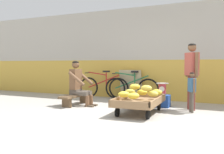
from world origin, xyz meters
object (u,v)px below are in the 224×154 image
bicycle_far_left (131,88)px  low_bench (76,97)px  bicycle_near_left (103,87)px  customer_child (192,88)px  vendor_seated (79,83)px  sign_board (131,84)px  banana_cart (139,102)px  customer_adult (192,69)px  weighing_scale (162,89)px  plastic_crate (162,101)px

bicycle_far_left → low_bench: bearing=-121.5°
bicycle_near_left → customer_child: (2.81, -1.26, 0.19)m
vendor_seated → bicycle_near_left: vendor_seated is taller
bicycle_far_left → sign_board: 0.20m
banana_cart → bicycle_near_left: bicycle_near_left is taller
banana_cart → low_bench: 1.87m
bicycle_far_left → sign_board: (-0.07, 0.17, 0.09)m
banana_cart → customer_adult: bearing=42.6°
weighing_scale → sign_board: bearing=139.7°
sign_board → low_bench: bearing=-117.0°
low_bench → vendor_seated: size_ratio=0.97×
bicycle_far_left → customer_child: bearing=-34.8°
low_bench → customer_adult: bearing=11.1°
plastic_crate → customer_adult: 1.07m
banana_cart → sign_board: bearing=115.6°
vendor_seated → bicycle_near_left: (-0.05, 1.48, -0.21)m
vendor_seated → bicycle_near_left: bearing=92.0°
plastic_crate → weighing_scale: (-0.00, -0.00, 0.30)m
bicycle_near_left → sign_board: sign_board is taller
plastic_crate → customer_child: (0.75, -0.45, 0.39)m
customer_adult → bicycle_far_left: bearing=151.9°
vendor_seated → customer_child: bearing=4.5°
banana_cart → bicycle_near_left: (-1.80, 1.80, 0.11)m
customer_child → weighing_scale: bearing=149.0°
plastic_crate → customer_adult: size_ratio=0.24×
weighing_scale → bicycle_near_left: 2.21m
banana_cart → customer_child: 1.18m
sign_board → customer_child: customer_child is taller
weighing_scale → customer_adult: customer_adult is taller
plastic_crate → sign_board: sign_board is taller
customer_adult → customer_child: size_ratio=1.73×
banana_cart → vendor_seated: (-1.75, 0.33, 0.33)m
bicycle_far_left → sign_board: sign_board is taller
bicycle_near_left → customer_child: size_ratio=1.88×
banana_cart → plastic_crate: (0.25, 1.00, -0.09)m
sign_board → customer_adult: 2.31m
weighing_scale → low_bench: bearing=-162.2°
weighing_scale → bicycle_far_left: bearing=142.9°
weighing_scale → bicycle_near_left: bicycle_near_left is taller
vendor_seated → plastic_crate: vendor_seated is taller
weighing_scale → sign_board: sign_board is taller
plastic_crate → bicycle_near_left: 2.22m
weighing_scale → bicycle_near_left: bearing=158.6°
weighing_scale → bicycle_far_left: (-1.15, 0.87, -0.10)m
low_bench → bicycle_far_left: 1.81m
banana_cart → bicycle_far_left: bicycle_far_left is taller
weighing_scale → banana_cart: bearing=-104.1°
banana_cart → customer_adult: size_ratio=0.96×
low_bench → bicycle_far_left: size_ratio=0.67×
low_bench → customer_adult: (2.80, 0.55, 0.75)m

